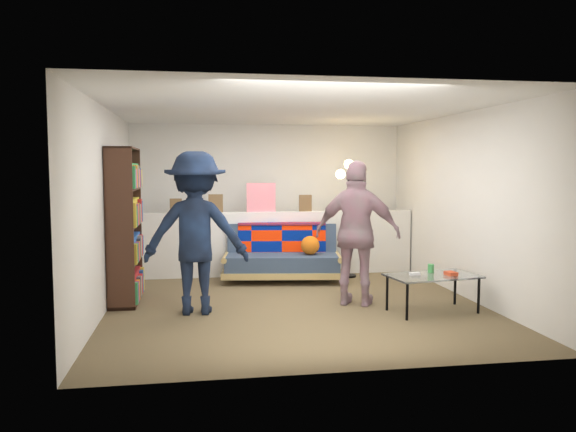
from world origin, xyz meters
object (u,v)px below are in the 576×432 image
object	(u,v)px
bookshelf	(125,231)
coffee_table	(433,277)
futon_sofa	(283,257)
floor_lamp	(349,194)
person_right	(357,233)
person_left	(196,233)

from	to	relation	value
bookshelf	coffee_table	size ratio (longest dim) A/B	1.73
futon_sofa	bookshelf	xyz separation A→B (m)	(-2.16, -1.01, 0.55)
bookshelf	coffee_table	world-z (taller)	bookshelf
floor_lamp	person_right	distance (m)	1.86
futon_sofa	person_right	distance (m)	1.84
person_left	person_right	size ratio (longest dim) A/B	1.06
floor_lamp	bookshelf	bearing A→B (deg)	-160.18
coffee_table	floor_lamp	size ratio (longest dim) A/B	0.62
coffee_table	floor_lamp	xyz separation A→B (m)	(-0.40, 2.25, 0.88)
bookshelf	coffee_table	xyz separation A→B (m)	(3.61, -1.10, -0.49)
person_right	person_left	bearing A→B (deg)	28.21
floor_lamp	person_right	bearing A→B (deg)	-102.07
coffee_table	futon_sofa	bearing A→B (deg)	124.55
futon_sofa	bookshelf	distance (m)	2.45
person_right	bookshelf	bearing A→B (deg)	13.75
bookshelf	person_left	xyz separation A→B (m)	(0.88, -0.69, 0.03)
bookshelf	person_right	world-z (taller)	bookshelf
futon_sofa	floor_lamp	distance (m)	1.41
bookshelf	person_right	bearing A→B (deg)	-12.46
person_right	futon_sofa	bearing A→B (deg)	-41.55
futon_sofa	coffee_table	size ratio (longest dim) A/B	1.65
coffee_table	person_right	size ratio (longest dim) A/B	0.63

